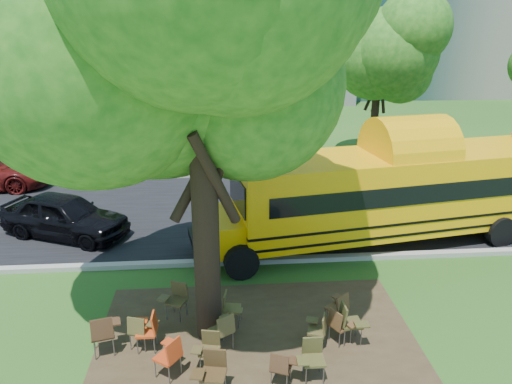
{
  "coord_description": "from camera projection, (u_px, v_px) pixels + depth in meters",
  "views": [
    {
      "loc": [
        0.25,
        -9.85,
        6.84
      ],
      "look_at": [
        1.29,
        3.34,
        2.06
      ],
      "focal_mm": 35.0,
      "sensor_mm": 36.0,
      "label": 1
    }
  ],
  "objects": [
    {
      "name": "ground",
      "position": [
        212.0,
        326.0,
        11.54
      ],
      "size": [
        160.0,
        160.0,
        0.0
      ],
      "primitive_type": "plane",
      "color": "#204816",
      "rests_on": "ground"
    },
    {
      "name": "dirt_patch",
      "position": [
        257.0,
        337.0,
        11.14
      ],
      "size": [
        7.0,
        4.5,
        0.03
      ],
      "primitive_type": "cube",
      "color": "#382819",
      "rests_on": "ground"
    },
    {
      "name": "asphalt_road",
      "position": [
        213.0,
        212.0,
        18.1
      ],
      "size": [
        80.0,
        8.0,
        0.04
      ],
      "primitive_type": "cube",
      "color": "black",
      "rests_on": "ground"
    },
    {
      "name": "kerb_near",
      "position": [
        212.0,
        262.0,
        14.33
      ],
      "size": [
        80.0,
        0.25,
        0.14
      ],
      "primitive_type": "cube",
      "color": "gray",
      "rests_on": "ground"
    },
    {
      "name": "kerb_far",
      "position": [
        213.0,
        176.0,
        21.92
      ],
      "size": [
        80.0,
        0.25,
        0.14
      ],
      "primitive_type": "cube",
      "color": "gray",
      "rests_on": "ground"
    },
    {
      "name": "bg_tree_2",
      "position": [
        110.0,
        68.0,
        24.74
      ],
      "size": [
        4.8,
        4.8,
        6.62
      ],
      "color": "black",
      "rests_on": "ground"
    },
    {
      "name": "bg_tree_3",
      "position": [
        380.0,
        53.0,
        23.55
      ],
      "size": [
        5.6,
        5.6,
        7.84
      ],
      "color": "black",
      "rests_on": "ground"
    },
    {
      "name": "main_tree",
      "position": [
        199.0,
        59.0,
        9.21
      ],
      "size": [
        7.2,
        7.2,
        9.65
      ],
      "color": "black",
      "rests_on": "ground"
    },
    {
      "name": "school_bus",
      "position": [
        401.0,
        191.0,
        15.37
      ],
      "size": [
        11.94,
        4.41,
        2.86
      ],
      "rotation": [
        0.0,
        0.0,
        0.17
      ],
      "color": "#EEA307",
      "rests_on": "ground"
    },
    {
      "name": "chair_0",
      "position": [
        104.0,
        331.0,
        10.37
      ],
      "size": [
        0.66,
        0.7,
        0.97
      ],
      "rotation": [
        0.0,
        0.0,
        0.26
      ],
      "color": "#3F2716",
      "rests_on": "ground"
    },
    {
      "name": "chair_1",
      "position": [
        140.0,
        328.0,
        10.58
      ],
      "size": [
        0.66,
        0.51,
        0.84
      ],
      "rotation": [
        0.0,
        0.0,
        -0.31
      ],
      "color": "#4B4420",
      "rests_on": "ground"
    },
    {
      "name": "chair_2",
      "position": [
        170.0,
        353.0,
        9.74
      ],
      "size": [
        0.61,
        0.78,
        0.91
      ],
      "rotation": [
        0.0,
        0.0,
        0.94
      ],
      "color": "#BA3713",
      "rests_on": "ground"
    },
    {
      "name": "chair_3",
      "position": [
        209.0,
        346.0,
        10.04
      ],
      "size": [
        0.6,
        0.48,
        0.81
      ],
      "rotation": [
        0.0,
        0.0,
        2.94
      ],
      "color": "#473C1F",
      "rests_on": "ground"
    },
    {
      "name": "chair_4",
      "position": [
        282.0,
        365.0,
        9.51
      ],
      "size": [
        0.64,
        0.5,
        0.79
      ],
      "rotation": [
        0.0,
        0.0,
        -0.37
      ],
      "color": "#412817",
      "rests_on": "ground"
    },
    {
      "name": "chair_5",
      "position": [
        312.0,
        355.0,
        9.72
      ],
      "size": [
        0.57,
        0.51,
        0.88
      ],
      "rotation": [
        0.0,
        0.0,
        3.13
      ],
      "color": "#47421E",
      "rests_on": "ground"
    },
    {
      "name": "chair_6",
      "position": [
        319.0,
        327.0,
        10.67
      ],
      "size": [
        0.49,
        0.62,
        0.79
      ],
      "rotation": [
        0.0,
        0.0,
        1.25
      ],
      "color": "#473E1E",
      "rests_on": "ground"
    },
    {
      "name": "chair_7",
      "position": [
        340.0,
        324.0,
        10.74
      ],
      "size": [
        0.69,
        0.57,
        0.85
      ],
      "rotation": [
        0.0,
        0.0,
        -1.07
      ],
      "color": "#51361D",
      "rests_on": "ground"
    },
    {
      "name": "chair_8",
      "position": [
        149.0,
        327.0,
        10.56
      ],
      "size": [
        0.52,
        0.59,
        0.89
      ],
      "rotation": [
        0.0,
        0.0,
        1.55
      ],
      "color": "#B63B13",
      "rests_on": "ground"
    },
    {
      "name": "chair_9",
      "position": [
        176.0,
        297.0,
        11.71
      ],
      "size": [
        0.72,
        0.57,
        0.89
      ],
      "rotation": [
        0.0,
        0.0,
        2.73
      ],
      "color": "#4C4021",
      "rests_on": "ground"
    },
    {
      "name": "chair_10",
      "position": [
        230.0,
        306.0,
        11.4
      ],
      "size": [
        0.49,
        0.6,
        0.83
      ],
      "rotation": [
        0.0,
        0.0,
        -1.74
      ],
      "color": "brown",
      "rests_on": "ground"
    },
    {
      "name": "chair_11",
      "position": [
        224.0,
        328.0,
        10.55
      ],
      "size": [
        0.6,
        0.75,
        0.9
      ],
      "rotation": [
        0.0,
        0.0,
        0.59
      ],
      "color": "brown",
      "rests_on": "ground"
    },
    {
      "name": "chair_12",
      "position": [
        349.0,
        320.0,
        10.76
      ],
      "size": [
        0.56,
        0.61,
        0.94
      ],
      "rotation": [
        0.0,
        0.0,
        4.74
      ],
      "color": "#413D1C",
      "rests_on": "ground"
    },
    {
      "name": "chair_13",
      "position": [
        339.0,
        305.0,
        11.38
      ],
      "size": [
        0.58,
        0.73,
        0.86
      ],
      "rotation": [
        0.0,
        0.0,
        0.63
      ],
      "color": "#4F341C",
      "rests_on": "ground"
    },
    {
      "name": "chair_14",
      "position": [
        212.0,
        369.0,
        9.29
      ],
      "size": [
        0.69,
        0.55,
        0.94
      ],
      "rotation": [
        0.0,
        0.0,
        2.96
      ],
      "color": "#402D17",
      "rests_on": "ground"
    },
    {
      "name": "black_car",
      "position": [
        65.0,
        216.0,
        15.95
      ],
      "size": [
        4.49,
        3.19,
        1.42
      ],
      "primitive_type": "imported",
      "rotation": [
        0.0,
        0.0,
        1.17
      ],
      "color": "black",
      "rests_on": "ground"
    }
  ]
}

